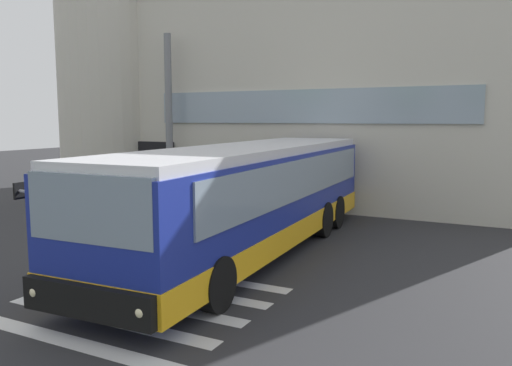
# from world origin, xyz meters

# --- Properties ---
(ground_plane) EXTENTS (80.00, 90.00, 0.02)m
(ground_plane) POSITION_xyz_m (0.00, 0.00, -0.01)
(ground_plane) COLOR #2B2B2D
(ground_plane) RESTS_ON ground
(bay_paint_stripes) EXTENTS (4.40, 3.96, 0.01)m
(bay_paint_stripes) POSITION_xyz_m (2.00, -4.20, 0.00)
(bay_paint_stripes) COLOR silver
(bay_paint_stripes) RESTS_ON ground
(terminal_building) EXTENTS (19.89, 13.80, 8.68)m
(terminal_building) POSITION_xyz_m (-0.68, 11.56, 4.33)
(terminal_building) COLOR beige
(terminal_building) RESTS_ON ground
(entry_support_column) EXTENTS (0.28, 0.28, 6.67)m
(entry_support_column) POSITION_xyz_m (-4.44, 5.40, 3.34)
(entry_support_column) COLOR slate
(entry_support_column) RESTS_ON ground
(bus_main_foreground) EXTENTS (3.11, 11.64, 2.70)m
(bus_main_foreground) POSITION_xyz_m (2.12, -0.15, 1.34)
(bus_main_foreground) COLOR navy
(bus_main_foreground) RESTS_ON ground
(passenger_near_column) EXTENTS (0.54, 0.48, 1.68)m
(passenger_near_column) POSITION_xyz_m (-3.62, 4.76, 0.96)
(passenger_near_column) COLOR #4C4233
(passenger_near_column) RESTS_ON ground
(passenger_by_doorway) EXTENTS (0.39, 0.51, 1.68)m
(passenger_by_doorway) POSITION_xyz_m (-2.44, 4.66, 0.93)
(passenger_by_doorway) COLOR #2D2D33
(passenger_by_doorway) RESTS_ON ground
(safety_bollard_yellow) EXTENTS (0.18, 0.18, 0.90)m
(safety_bollard_yellow) POSITION_xyz_m (-1.22, 3.60, 0.45)
(safety_bollard_yellow) COLOR yellow
(safety_bollard_yellow) RESTS_ON ground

